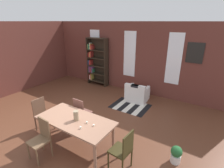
% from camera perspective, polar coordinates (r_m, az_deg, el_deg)
% --- Properties ---
extents(ground_plane, '(10.46, 10.46, 0.00)m').
position_cam_1_polar(ground_plane, '(5.34, -13.40, -14.39)').
color(ground_plane, brown).
extents(back_wall_brick, '(9.04, 0.12, 2.99)m').
position_cam_1_polar(back_wall_brick, '(7.56, 6.13, 8.88)').
color(back_wall_brick, brown).
rests_on(back_wall_brick, ground).
extents(window_pane_0, '(0.55, 0.02, 1.94)m').
position_cam_1_polar(window_pane_0, '(8.46, -5.67, 11.17)').
color(window_pane_0, white).
extents(window_pane_1, '(0.55, 0.02, 1.94)m').
position_cam_1_polar(window_pane_1, '(7.47, 5.93, 9.92)').
color(window_pane_1, white).
extents(window_pane_2, '(0.55, 0.02, 1.94)m').
position_cam_1_polar(window_pane_2, '(6.85, 20.18, 7.82)').
color(window_pane_2, white).
extents(dining_table, '(1.92, 0.91, 0.77)m').
position_cam_1_polar(dining_table, '(4.30, -12.19, -12.57)').
color(dining_table, '#9F7057').
rests_on(dining_table, ground).
extents(vase_on_table, '(0.13, 0.13, 0.24)m').
position_cam_1_polar(vase_on_table, '(4.17, -12.00, -10.36)').
color(vase_on_table, '#998466').
rests_on(vase_on_table, dining_table).
extents(tealight_candle_0, '(0.04, 0.04, 0.04)m').
position_cam_1_polar(tealight_candle_0, '(3.95, -6.16, -13.65)').
color(tealight_candle_0, silver).
rests_on(tealight_candle_0, dining_table).
extents(tealight_candle_1, '(0.04, 0.04, 0.05)m').
position_cam_1_polar(tealight_candle_1, '(3.91, -10.51, -14.26)').
color(tealight_candle_1, silver).
rests_on(tealight_candle_1, dining_table).
extents(tealight_candle_2, '(0.04, 0.04, 0.04)m').
position_cam_1_polar(tealight_candle_2, '(4.06, -8.47, -12.69)').
color(tealight_candle_2, silver).
rests_on(tealight_candle_2, dining_table).
extents(dining_chair_near_left, '(0.42, 0.42, 0.95)m').
position_cam_1_polar(dining_chair_near_left, '(4.35, -22.77, -16.31)').
color(dining_chair_near_left, brown).
rests_on(dining_chair_near_left, ground).
extents(dining_chair_head_left, '(0.42, 0.42, 0.95)m').
position_cam_1_polar(dining_chair_head_left, '(5.31, -22.51, -9.19)').
color(dining_chair_head_left, brown).
rests_on(dining_chair_head_left, ground).
extents(dining_chair_far_left, '(0.41, 0.41, 0.95)m').
position_cam_1_polar(dining_chair_far_left, '(5.07, -10.19, -9.28)').
color(dining_chair_far_left, brown).
rests_on(dining_chair_far_left, ground).
extents(dining_chair_head_right, '(0.43, 0.43, 0.95)m').
position_cam_1_polar(dining_chair_head_right, '(3.75, 3.81, -21.15)').
color(dining_chair_head_right, '#372F15').
rests_on(dining_chair_head_right, ground).
extents(bookshelf_tall, '(1.08, 0.32, 2.28)m').
position_cam_1_polar(bookshelf_tall, '(8.31, -5.32, 7.50)').
color(bookshelf_tall, '#2D2319').
rests_on(bookshelf_tall, ground).
extents(armchair_white, '(0.86, 0.86, 0.75)m').
position_cam_1_polar(armchair_white, '(6.81, 8.43, -3.31)').
color(armchair_white, silver).
rests_on(armchair_white, ground).
extents(potted_plant_by_shelf, '(0.25, 0.25, 0.42)m').
position_cam_1_polar(potted_plant_by_shelf, '(4.32, 20.79, -21.21)').
color(potted_plant_by_shelf, silver).
rests_on(potted_plant_by_shelf, ground).
extents(striped_rug, '(1.35, 1.06, 0.01)m').
position_cam_1_polar(striped_rug, '(6.44, 6.15, -7.40)').
color(striped_rug, black).
rests_on(striped_rug, ground).
extents(framed_picture, '(0.56, 0.03, 0.72)m').
position_cam_1_polar(framed_picture, '(6.68, 26.17, 9.37)').
color(framed_picture, black).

